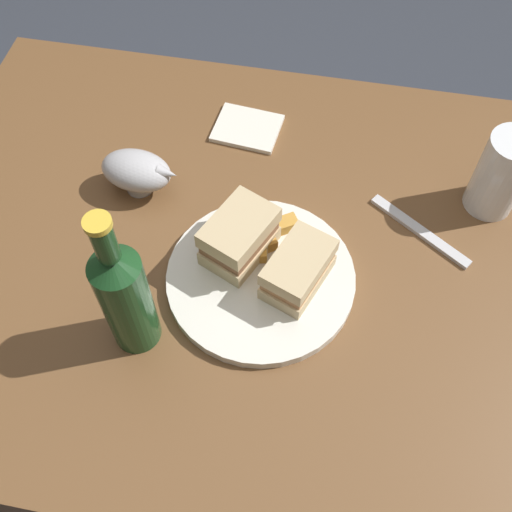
{
  "coord_description": "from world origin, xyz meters",
  "views": [
    {
      "loc": [
        -0.1,
        0.49,
        1.55
      ],
      "look_at": [
        -0.01,
        0.02,
        0.8
      ],
      "focal_mm": 43.0,
      "sensor_mm": 36.0,
      "label": 1
    }
  ],
  "objects_px": {
    "sandwich_half_left": "(298,270)",
    "pint_glass": "(499,178)",
    "napkin": "(247,128)",
    "fork": "(420,231)",
    "gravy_boat": "(137,171)",
    "cider_bottle": "(124,295)",
    "plate": "(261,278)",
    "sandwich_half_right": "(239,237)"
  },
  "relations": [
    {
      "from": "sandwich_half_left",
      "to": "pint_glass",
      "type": "xyz_separation_m",
      "value": [
        -0.28,
        -0.21,
        0.01
      ]
    },
    {
      "from": "gravy_boat",
      "to": "cider_bottle",
      "type": "bearing_deg",
      "value": 105.51
    },
    {
      "from": "napkin",
      "to": "fork",
      "type": "height_order",
      "value": "napkin"
    },
    {
      "from": "pint_glass",
      "to": "gravy_boat",
      "type": "relative_size",
      "value": 1.08
    },
    {
      "from": "plate",
      "to": "gravy_boat",
      "type": "xyz_separation_m",
      "value": [
        0.22,
        -0.14,
        0.03
      ]
    },
    {
      "from": "sandwich_half_left",
      "to": "cider_bottle",
      "type": "distance_m",
      "value": 0.24
    },
    {
      "from": "sandwich_half_left",
      "to": "fork",
      "type": "xyz_separation_m",
      "value": [
        -0.17,
        -0.13,
        -0.04
      ]
    },
    {
      "from": "napkin",
      "to": "fork",
      "type": "bearing_deg",
      "value": 151.8
    },
    {
      "from": "sandwich_half_left",
      "to": "napkin",
      "type": "xyz_separation_m",
      "value": [
        0.13,
        -0.29,
        -0.04
      ]
    },
    {
      "from": "pint_glass",
      "to": "cider_bottle",
      "type": "bearing_deg",
      "value": 33.84
    },
    {
      "from": "gravy_boat",
      "to": "pint_glass",
      "type": "bearing_deg",
      "value": -172.44
    },
    {
      "from": "pint_glass",
      "to": "cider_bottle",
      "type": "xyz_separation_m",
      "value": [
        0.48,
        0.32,
        0.05
      ]
    },
    {
      "from": "plate",
      "to": "fork",
      "type": "height_order",
      "value": "plate"
    },
    {
      "from": "sandwich_half_left",
      "to": "pint_glass",
      "type": "relative_size",
      "value": 0.89
    },
    {
      "from": "sandwich_half_right",
      "to": "fork",
      "type": "distance_m",
      "value": 0.28
    },
    {
      "from": "plate",
      "to": "pint_glass",
      "type": "height_order",
      "value": "pint_glass"
    },
    {
      "from": "gravy_boat",
      "to": "napkin",
      "type": "height_order",
      "value": "gravy_boat"
    },
    {
      "from": "sandwich_half_left",
      "to": "napkin",
      "type": "bearing_deg",
      "value": -65.98
    },
    {
      "from": "napkin",
      "to": "fork",
      "type": "relative_size",
      "value": 0.61
    },
    {
      "from": "plate",
      "to": "sandwich_half_left",
      "type": "xyz_separation_m",
      "value": [
        -0.05,
        -0.0,
        0.04
      ]
    },
    {
      "from": "sandwich_half_left",
      "to": "pint_glass",
      "type": "distance_m",
      "value": 0.35
    },
    {
      "from": "napkin",
      "to": "plate",
      "type": "bearing_deg",
      "value": 104.85
    },
    {
      "from": "pint_glass",
      "to": "gravy_boat",
      "type": "bearing_deg",
      "value": 7.56
    },
    {
      "from": "plate",
      "to": "pint_glass",
      "type": "bearing_deg",
      "value": -147.48
    },
    {
      "from": "napkin",
      "to": "pint_glass",
      "type": "bearing_deg",
      "value": 168.14
    },
    {
      "from": "plate",
      "to": "cider_bottle",
      "type": "xyz_separation_m",
      "value": [
        0.15,
        0.11,
        0.1
      ]
    },
    {
      "from": "pint_glass",
      "to": "napkin",
      "type": "distance_m",
      "value": 0.42
    },
    {
      "from": "gravy_boat",
      "to": "cider_bottle",
      "type": "relative_size",
      "value": 0.49
    },
    {
      "from": "plate",
      "to": "sandwich_half_right",
      "type": "relative_size",
      "value": 2.14
    },
    {
      "from": "gravy_boat",
      "to": "cider_bottle",
      "type": "height_order",
      "value": "cider_bottle"
    },
    {
      "from": "plate",
      "to": "sandwich_half_right",
      "type": "xyz_separation_m",
      "value": [
        0.04,
        -0.04,
        0.04
      ]
    },
    {
      "from": "sandwich_half_right",
      "to": "plate",
      "type": "bearing_deg",
      "value": 136.36
    },
    {
      "from": "plate",
      "to": "napkin",
      "type": "distance_m",
      "value": 0.3
    },
    {
      "from": "sandwich_half_right",
      "to": "gravy_boat",
      "type": "height_order",
      "value": "sandwich_half_right"
    },
    {
      "from": "pint_glass",
      "to": "napkin",
      "type": "xyz_separation_m",
      "value": [
        0.41,
        -0.09,
        -0.06
      ]
    },
    {
      "from": "sandwich_half_right",
      "to": "gravy_boat",
      "type": "relative_size",
      "value": 0.99
    },
    {
      "from": "plate",
      "to": "pint_glass",
      "type": "relative_size",
      "value": 1.95
    },
    {
      "from": "gravy_boat",
      "to": "napkin",
      "type": "distance_m",
      "value": 0.22
    },
    {
      "from": "sandwich_half_right",
      "to": "cider_bottle",
      "type": "distance_m",
      "value": 0.2
    },
    {
      "from": "sandwich_half_left",
      "to": "sandwich_half_right",
      "type": "bearing_deg",
      "value": -21.37
    },
    {
      "from": "cider_bottle",
      "to": "sandwich_half_left",
      "type": "bearing_deg",
      "value": -150.98
    },
    {
      "from": "plate",
      "to": "cider_bottle",
      "type": "height_order",
      "value": "cider_bottle"
    }
  ]
}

